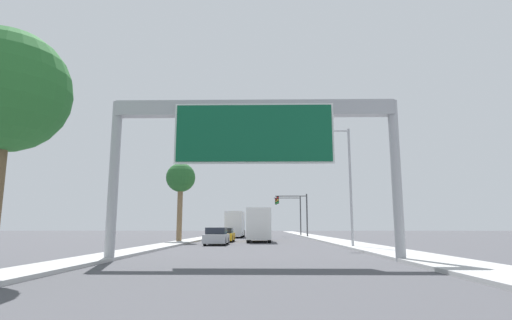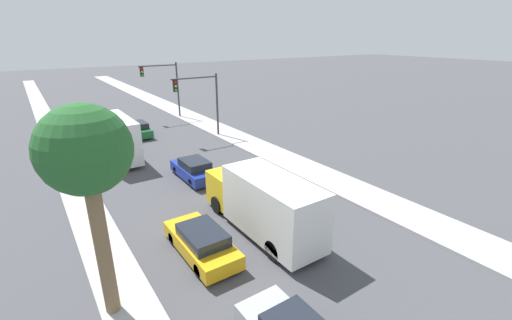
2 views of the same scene
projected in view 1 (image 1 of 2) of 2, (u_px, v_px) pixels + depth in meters
The scene contains 14 objects.
sidewalk_right at pixel (313, 236), 58.86m from camera, with size 3.00×120.00×0.15m.
median_strip_left at pixel (211, 236), 59.12m from camera, with size 2.00×120.00×0.15m.
sign_gantry at pixel (254, 133), 18.40m from camera, with size 13.35×0.73×7.33m.
car_mid_left at pixel (260, 232), 61.47m from camera, with size 1.71×4.41×1.46m.
car_far_center at pixel (217, 237), 33.46m from camera, with size 1.81×4.43×1.44m.
car_near_right at pixel (260, 234), 48.33m from camera, with size 1.83×4.38×1.46m.
car_near_center at pixel (224, 235), 40.07m from camera, with size 1.87×4.72×1.39m.
truck_box_primary at pixel (235, 225), 56.34m from camera, with size 2.35×8.92×3.55m.
truck_box_secondary at pixel (259, 225), 40.16m from camera, with size 2.33×8.05×3.26m.
traffic_light_near_intersection at pixel (297, 208), 57.61m from camera, with size 4.66×0.32×6.20m.
traffic_light_mid_block at pixel (292, 209), 67.51m from camera, with size 4.58×0.32×6.63m.
palm_tree_foreground at pixel (6, 92), 12.52m from camera, with size 3.91×3.91×7.71m.
palm_tree_background at pixel (181, 180), 39.66m from camera, with size 2.89×2.89×7.79m.
street_lamp_right at pixel (345, 176), 29.43m from camera, with size 2.90×0.28×8.78m.
Camera 1 is at (0.40, -0.05, 1.51)m, focal length 28.00 mm.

